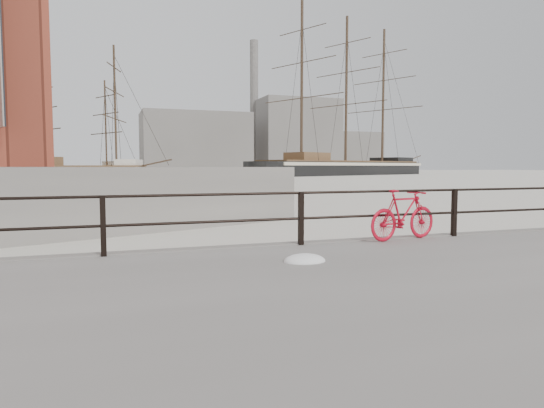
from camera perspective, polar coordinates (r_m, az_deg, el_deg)
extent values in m
plane|color=white|center=(11.14, 20.02, -5.24)|extent=(400.00, 400.00, 0.00)
imported|color=red|center=(10.03, 15.19, -1.21)|extent=(1.71, 0.56, 1.02)
ellipsoid|color=white|center=(7.57, 3.86, -5.86)|extent=(0.67, 0.52, 0.24)
cube|color=gray|center=(151.08, -9.02, 7.11)|extent=(32.00, 18.00, 18.00)
cube|color=gray|center=(165.84, 2.75, 7.95)|extent=(26.00, 20.00, 24.00)
cube|color=gray|center=(179.90, 8.99, 6.03)|extent=(20.00, 16.00, 14.00)
cylinder|color=gray|center=(167.10, -2.11, 11.37)|extent=(2.80, 2.80, 44.00)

